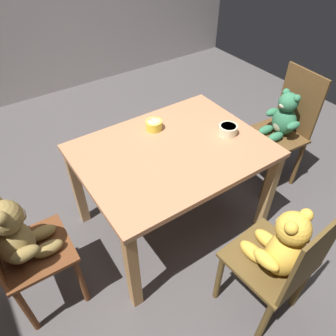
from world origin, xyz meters
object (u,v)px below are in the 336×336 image
object	(u,v)px
dining_table	(172,160)
porridge_bowl_yellow_far_center	(154,125)
teddy_chair_near_front	(282,252)
teddy_chair_near_left	(19,241)
porridge_bowl_cream_near_right	(228,130)
teddy_chair_near_right	(283,123)

from	to	relation	value
dining_table	porridge_bowl_yellow_far_center	bearing A→B (deg)	85.38
dining_table	teddy_chair_near_front	xyz separation A→B (m)	(0.07, -0.85, -0.03)
dining_table	teddy_chair_near_left	distance (m)	0.99
porridge_bowl_cream_near_right	teddy_chair_near_front	bearing A→B (deg)	-112.51
teddy_chair_near_left	teddy_chair_near_front	xyz separation A→B (m)	(1.06, -0.80, -0.00)
teddy_chair_near_front	porridge_bowl_yellow_far_center	world-z (taller)	teddy_chair_near_front
dining_table	teddy_chair_near_front	bearing A→B (deg)	-85.28
teddy_chair_near_right	teddy_chair_near_front	xyz separation A→B (m)	(-0.93, -0.79, 0.02)
dining_table	porridge_bowl_cream_near_right	distance (m)	0.42
porridge_bowl_cream_near_right	porridge_bowl_yellow_far_center	bearing A→B (deg)	139.50
teddy_chair_near_right	teddy_chair_near_left	xyz separation A→B (m)	(-1.99, 0.01, 0.02)
teddy_chair_near_left	teddy_chair_near_front	world-z (taller)	teddy_chair_near_front
dining_table	teddy_chair_near_left	size ratio (longest dim) A/B	1.34
teddy_chair_near_front	porridge_bowl_cream_near_right	xyz separation A→B (m)	(0.32, 0.78, 0.16)
teddy_chair_near_right	porridge_bowl_yellow_far_center	xyz separation A→B (m)	(-0.98, 0.31, 0.18)
teddy_chair_near_left	porridge_bowl_cream_near_right	size ratio (longest dim) A/B	7.13
teddy_chair_near_front	porridge_bowl_cream_near_right	world-z (taller)	teddy_chair_near_front
teddy_chair_near_right	porridge_bowl_cream_near_right	size ratio (longest dim) A/B	7.83
teddy_chair_near_front	porridge_bowl_cream_near_right	size ratio (longest dim) A/B	7.51
teddy_chair_near_front	porridge_bowl_yellow_far_center	size ratio (longest dim) A/B	8.29
teddy_chair_near_right	teddy_chair_near_front	distance (m)	1.22
teddy_chair_near_right	porridge_bowl_yellow_far_center	size ratio (longest dim) A/B	8.65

